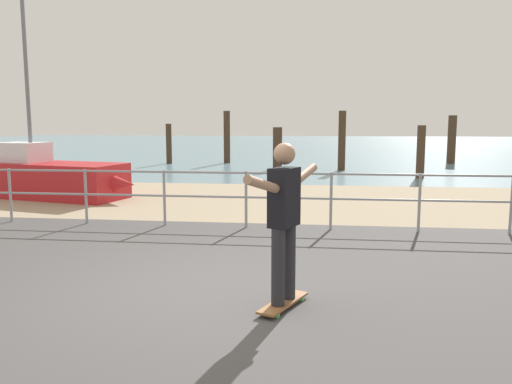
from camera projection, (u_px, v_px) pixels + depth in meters
The scene contains 13 objects.
ground_plane at pixel (158, 328), 4.90m from camera, with size 24.00×10.00×0.04m, color #474444.
beach_strip at pixel (257, 200), 12.76m from camera, with size 24.00×6.00×0.04m, color tan.
sea_surface at pixel (300, 146), 40.29m from camera, with size 72.00×50.00×0.04m, color slate.
railing_fence at pixel (164, 189), 9.48m from camera, with size 12.25×0.05×1.05m.
sailboat at pixel (47, 178), 13.05m from camera, with size 5.07×2.37×5.10m.
skateboard at pixel (283, 303), 5.37m from camera, with size 0.50×0.81×0.08m.
skateboarder at pixel (284, 213), 5.23m from camera, with size 0.66×1.36×1.65m.
groyne_post_0 at pixel (169, 144), 23.21m from camera, with size 0.26×0.26×1.81m, color #422D1E.
groyne_post_1 at pixel (227, 137), 23.53m from camera, with size 0.29×0.29×2.39m, color #422D1E.
groyne_post_2 at pixel (277, 148), 20.64m from camera, with size 0.37×0.37×1.69m, color #422D1E.
groyne_post_3 at pixel (342, 141), 20.04m from camera, with size 0.29×0.29×2.33m, color #422D1E.
groyne_post_4 at pixel (421, 152), 17.39m from camera, with size 0.28×0.28×1.80m, color #422D1E.
groyne_post_5 at pixel (452, 140), 23.27m from camera, with size 0.37×0.37×2.19m, color #422D1E.
Camera 1 is at (1.50, -5.52, 1.95)m, focal length 36.14 mm.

